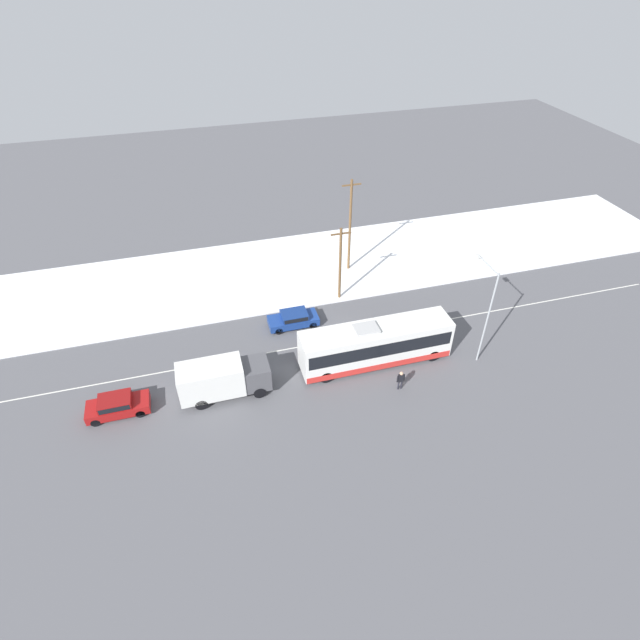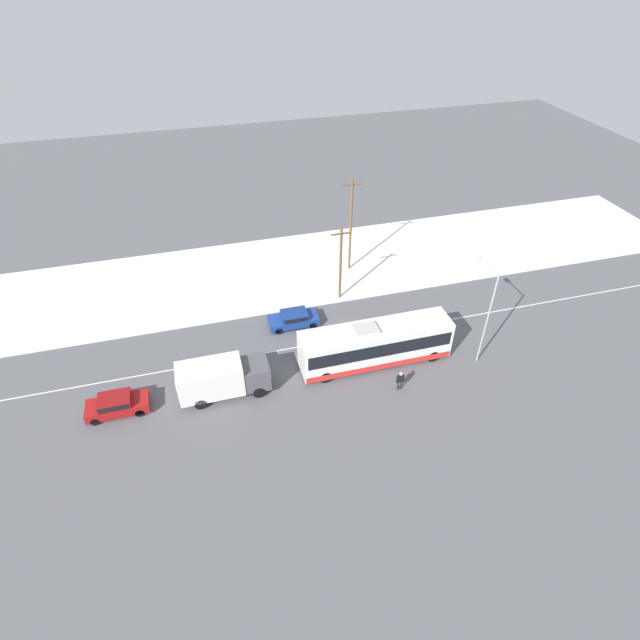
% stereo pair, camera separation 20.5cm
% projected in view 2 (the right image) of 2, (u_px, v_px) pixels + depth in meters
% --- Properties ---
extents(ground_plane, '(120.00, 120.00, 0.00)m').
position_uv_depth(ground_plane, '(341.00, 339.00, 41.45)').
color(ground_plane, '#56565B').
extents(snow_lot, '(80.00, 13.15, 0.12)m').
position_uv_depth(snow_lot, '(307.00, 267.00, 50.19)').
color(snow_lot, white).
rests_on(snow_lot, ground_plane).
extents(lane_marking_center, '(60.00, 0.12, 0.00)m').
position_uv_depth(lane_marking_center, '(341.00, 339.00, 41.45)').
color(lane_marking_center, silver).
rests_on(lane_marking_center, ground_plane).
extents(city_bus, '(11.75, 2.57, 3.61)m').
position_uv_depth(city_bus, '(375.00, 345.00, 38.24)').
color(city_bus, white).
rests_on(city_bus, ground_plane).
extents(box_truck, '(6.50, 2.30, 2.88)m').
position_uv_depth(box_truck, '(221.00, 378.00, 35.66)').
color(box_truck, silver).
rests_on(box_truck, ground_plane).
extents(sedan_car, '(4.25, 1.80, 1.33)m').
position_uv_depth(sedan_car, '(294.00, 318.00, 42.47)').
color(sedan_car, navy).
rests_on(sedan_car, ground_plane).
extents(parked_car_near_truck, '(4.25, 1.80, 1.43)m').
position_uv_depth(parked_car_near_truck, '(117.00, 404.00, 34.77)').
color(parked_car_near_truck, maroon).
rests_on(parked_car_near_truck, ground_plane).
extents(pedestrian_at_stop, '(0.61, 0.27, 1.71)m').
position_uv_depth(pedestrian_at_stop, '(400.00, 379.00, 36.33)').
color(pedestrian_at_stop, '#23232D').
rests_on(pedestrian_at_stop, ground_plane).
extents(streetlamp, '(0.36, 3.13, 8.11)m').
position_uv_depth(streetlamp, '(486.00, 304.00, 36.70)').
color(streetlamp, '#9EA3A8').
rests_on(streetlamp, ground_plane).
extents(utility_pole_roadside, '(1.80, 0.24, 7.16)m').
position_uv_depth(utility_pole_roadside, '(341.00, 263.00, 43.74)').
color(utility_pole_roadside, brown).
rests_on(utility_pole_roadside, ground_plane).
extents(utility_pole_snowlot, '(1.80, 0.24, 9.36)m').
position_uv_depth(utility_pole_snowlot, '(351.00, 225.00, 46.95)').
color(utility_pole_snowlot, brown).
rests_on(utility_pole_snowlot, ground_plane).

